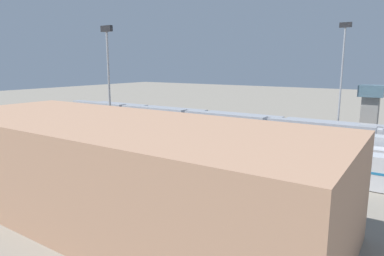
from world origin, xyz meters
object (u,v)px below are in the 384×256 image
Objects in this scene: train_on_track_7 at (141,136)px; train_on_track_1 at (245,124)px; train_on_track_0 at (236,119)px; maintenance_shed at (116,167)px; train_on_track_4 at (293,139)px; light_mast_1 at (108,71)px; light_mast_0 at (342,65)px; control_tower at (370,105)px; train_on_track_5 at (169,131)px; train_on_track_2 at (224,123)px; train_on_track_6 at (319,158)px.

train_on_track_7 reaches higher than train_on_track_1.
maintenance_shed is at bearing 103.24° from train_on_track_0.
train_on_track_4 is 23.23m from train_on_track_1.
train_on_track_7 is at bearing 28.18° from train_on_track_4.
light_mast_0 is at bearing -131.22° from light_mast_1.
control_tower is (-6.18, -8.06, -10.33)m from light_mast_0.
train_on_track_4 is 0.62× the size of train_on_track_0.
train_on_track_7 is 1.84× the size of maintenance_shed.
light_mast_0 is at bearing 52.52° from control_tower.
train_on_track_5 is 45.91m from light_mast_0.
light_mast_0 is (-32.12, -38.73, 15.06)m from train_on_track_7.
train_on_track_5 is 7.66× the size of control_tower.
train_on_track_5 is at bearing -110.08° from light_mast_1.
train_on_track_1 is 28.26m from light_mast_0.
train_on_track_4 is 40.50m from light_mast_1.
train_on_track_5 is at bearing 41.74° from light_mast_0.
train_on_track_0 is 4.51× the size of light_mast_1.
light_mast_1 reaches higher than train_on_track_2.
train_on_track_5 is 0.83× the size of train_on_track_0.
train_on_track_6 is 0.10× the size of train_on_track_5.
train_on_track_4 is 42.13m from maintenance_shed.
train_on_track_6 is 37.29m from light_mast_0.
light_mast_0 reaches higher than train_on_track_1.
train_on_track_0 is (-5.26, -35.00, -0.54)m from train_on_track_7.
train_on_track_7 is at bearing -143.52° from light_mast_1.
train_on_track_2 is 11.98× the size of train_on_track_6.
train_on_track_7 is at bearing -53.10° from maintenance_shed.
train_on_track_4 reaches higher than train_on_track_1.
train_on_track_6 reaches higher than train_on_track_5.
train_on_track_1 is 57.08m from maintenance_shed.
maintenance_shed reaches higher than train_on_track_0.
maintenance_shed reaches higher than train_on_track_7.
light_mast_1 is at bearing 69.92° from train_on_track_5.
train_on_track_1 is 2.57× the size of light_mast_0.
train_on_track_5 is 1.84× the size of maintenance_shed.
control_tower is (-43.43, -50.58, -9.05)m from light_mast_1.
light_mast_0 is 67.17m from maintenance_shed.
maintenance_shed is (-19.65, 26.18, 3.10)m from train_on_track_7.
light_mast_0 is (-32.20, -28.73, 15.66)m from train_on_track_5.
train_on_track_2 reaches higher than train_on_track_1.
maintenance_shed is at bearing 78.54° from train_on_track_4.
maintenance_shed is (-24.78, 22.39, -10.68)m from light_mast_1.
train_on_track_6 is 42.71m from train_on_track_0.
light_mast_1 is (5.04, 13.79, 14.37)m from train_on_track_5.
maintenance_shed reaches higher than train_on_track_6.
train_on_track_5 is at bearing 66.43° from train_on_track_2.
train_on_track_6 is at bearing 86.39° from control_tower.
maintenance_shed reaches higher than train_on_track_1.
train_on_track_5 is 25.56m from train_on_track_0.
control_tower is (-38.30, -46.79, 4.73)m from train_on_track_7.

